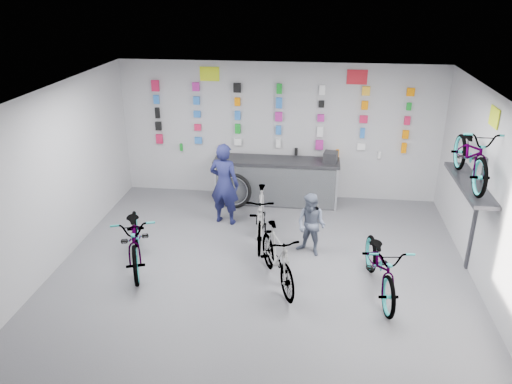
# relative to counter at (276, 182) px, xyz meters

# --- Properties ---
(floor) EXTENTS (8.00, 8.00, 0.00)m
(floor) POSITION_rel_counter_xyz_m (0.00, -3.54, -0.49)
(floor) COLOR #515257
(floor) RESTS_ON ground
(ceiling) EXTENTS (8.00, 8.00, 0.00)m
(ceiling) POSITION_rel_counter_xyz_m (0.00, -3.54, 2.51)
(ceiling) COLOR white
(ceiling) RESTS_ON wall_back
(wall_back) EXTENTS (7.00, 0.00, 7.00)m
(wall_back) POSITION_rel_counter_xyz_m (0.00, 0.46, 1.01)
(wall_back) COLOR #B2B2B4
(wall_back) RESTS_ON floor
(wall_left) EXTENTS (0.00, 8.00, 8.00)m
(wall_left) POSITION_rel_counter_xyz_m (-3.50, -3.54, 1.01)
(wall_left) COLOR #B2B2B4
(wall_left) RESTS_ON floor
(wall_right) EXTENTS (0.00, 8.00, 8.00)m
(wall_right) POSITION_rel_counter_xyz_m (3.50, -3.54, 1.01)
(wall_right) COLOR #B2B2B4
(wall_right) RESTS_ON floor
(counter) EXTENTS (2.70, 0.66, 1.00)m
(counter) POSITION_rel_counter_xyz_m (0.00, 0.00, 0.00)
(counter) COLOR black
(counter) RESTS_ON floor
(merch_wall) EXTENTS (5.56, 0.08, 1.57)m
(merch_wall) POSITION_rel_counter_xyz_m (-0.07, 0.39, 1.32)
(merch_wall) COLOR #CB1845
(merch_wall) RESTS_ON wall_back
(wall_bracket) EXTENTS (0.39, 1.90, 2.00)m
(wall_bracket) POSITION_rel_counter_xyz_m (3.33, -2.34, 0.98)
(wall_bracket) COLOR #333338
(wall_bracket) RESTS_ON wall_right
(sign_left) EXTENTS (0.42, 0.02, 0.30)m
(sign_left) POSITION_rel_counter_xyz_m (-1.50, 0.44, 2.23)
(sign_left) COLOR #D2E91A
(sign_left) RESTS_ON wall_back
(sign_right) EXTENTS (0.42, 0.02, 0.30)m
(sign_right) POSITION_rel_counter_xyz_m (1.60, 0.44, 2.23)
(sign_right) COLOR red
(sign_right) RESTS_ON wall_back
(sign_side) EXTENTS (0.02, 0.40, 0.30)m
(sign_side) POSITION_rel_counter_xyz_m (3.48, -2.34, 2.16)
(sign_side) COLOR #D2E91A
(sign_side) RESTS_ON wall_right
(bike_left) EXTENTS (1.33, 2.10, 1.04)m
(bike_left) POSITION_rel_counter_xyz_m (-2.17, -2.88, 0.03)
(bike_left) COLOR gray
(bike_left) RESTS_ON floor
(bike_center) EXTENTS (1.05, 1.68, 0.98)m
(bike_center) POSITION_rel_counter_xyz_m (0.29, -3.21, 0.00)
(bike_center) COLOR gray
(bike_center) RESTS_ON floor
(bike_right) EXTENTS (0.87, 1.94, 0.99)m
(bike_right) POSITION_rel_counter_xyz_m (1.91, -3.24, 0.01)
(bike_right) COLOR gray
(bike_right) RESTS_ON floor
(bike_service) EXTENTS (0.60, 1.74, 1.03)m
(bike_service) POSITION_rel_counter_xyz_m (-0.13, -1.83, 0.03)
(bike_service) COLOR gray
(bike_service) RESTS_ON floor
(bike_wall) EXTENTS (0.63, 1.80, 0.95)m
(bike_wall) POSITION_rel_counter_xyz_m (3.25, -2.34, 1.57)
(bike_wall) COLOR gray
(bike_wall) RESTS_ON wall_bracket
(clerk) EXTENTS (0.69, 0.53, 1.67)m
(clerk) POSITION_rel_counter_xyz_m (-0.94, -1.10, 0.35)
(clerk) COLOR #181B49
(clerk) RESTS_ON floor
(customer) EXTENTS (0.70, 0.65, 1.15)m
(customer) POSITION_rel_counter_xyz_m (0.80, -2.17, 0.09)
(customer) COLOR slate
(customer) RESTS_ON floor
(spare_wheel) EXTENTS (0.78, 0.25, 0.77)m
(spare_wheel) POSITION_rel_counter_xyz_m (-0.88, -0.37, -0.11)
(spare_wheel) COLOR black
(spare_wheel) RESTS_ON floor
(register) EXTENTS (0.33, 0.34, 0.22)m
(register) POSITION_rel_counter_xyz_m (1.15, 0.01, 0.62)
(register) COLOR black
(register) RESTS_ON counter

